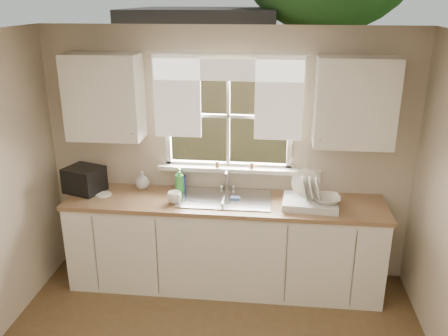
# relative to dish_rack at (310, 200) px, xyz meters

# --- Properties ---
(room_walls) EXTENTS (3.62, 4.02, 2.50)m
(room_walls) POSITION_rel_dish_rack_xyz_m (-0.80, -1.72, 0.27)
(room_walls) COLOR beige
(room_walls) RESTS_ON ground
(ceiling) EXTENTS (3.60, 4.00, 0.02)m
(ceiling) POSITION_rel_dish_rack_xyz_m (-0.80, -1.65, 1.53)
(ceiling) COLOR silver
(ceiling) RESTS_ON room_walls
(window) EXTENTS (1.38, 0.16, 1.06)m
(window) POSITION_rel_dish_rack_xyz_m (-0.80, 0.35, 0.51)
(window) COLOR white
(window) RESTS_ON room_walls
(curtains) EXTENTS (1.50, 0.03, 0.81)m
(curtains) POSITION_rel_dish_rack_xyz_m (-0.80, 0.30, 0.96)
(curtains) COLOR white
(curtains) RESTS_ON room_walls
(base_cabinets) EXTENTS (3.00, 0.62, 0.87)m
(base_cabinets) POSITION_rel_dish_rack_xyz_m (-0.80, 0.03, -0.54)
(base_cabinets) COLOR white
(base_cabinets) RESTS_ON ground
(countertop) EXTENTS (3.04, 0.65, 0.04)m
(countertop) POSITION_rel_dish_rack_xyz_m (-0.80, 0.03, -0.08)
(countertop) COLOR olive
(countertop) RESTS_ON base_cabinets
(upper_cabinet_left) EXTENTS (0.70, 0.33, 0.80)m
(upper_cabinet_left) POSITION_rel_dish_rack_xyz_m (-1.95, 0.17, 0.88)
(upper_cabinet_left) COLOR white
(upper_cabinet_left) RESTS_ON room_walls
(upper_cabinet_right) EXTENTS (0.70, 0.33, 0.80)m
(upper_cabinet_right) POSITION_rel_dish_rack_xyz_m (0.35, 0.17, 0.88)
(upper_cabinet_right) COLOR white
(upper_cabinet_right) RESTS_ON room_walls
(wall_outlet) EXTENTS (0.08, 0.01, 0.12)m
(wall_outlet) POSITION_rel_dish_rack_xyz_m (0.08, 0.33, 0.11)
(wall_outlet) COLOR beige
(wall_outlet) RESTS_ON room_walls
(sill_jars) EXTENTS (0.38, 0.04, 0.06)m
(sill_jars) POSITION_rel_dish_rack_xyz_m (-0.73, 0.29, 0.21)
(sill_jars) COLOR brown
(sill_jars) RESTS_ON window
(sink) EXTENTS (0.88, 0.52, 0.40)m
(sink) POSITION_rel_dish_rack_xyz_m (-0.80, 0.06, -0.13)
(sink) COLOR #B7B7BC
(sink) RESTS_ON countertop
(dish_rack) EXTENTS (0.53, 0.41, 0.31)m
(dish_rack) POSITION_rel_dish_rack_xyz_m (0.00, 0.00, 0.00)
(dish_rack) COLOR silver
(dish_rack) RESTS_ON countertop
(bowl) EXTENTS (0.26, 0.26, 0.06)m
(bowl) POSITION_rel_dish_rack_xyz_m (0.14, -0.05, 0.04)
(bowl) COLOR silver
(bowl) RESTS_ON dish_rack
(soap_bottle_a) EXTENTS (0.13, 0.13, 0.26)m
(soap_bottle_a) POSITION_rel_dish_rack_xyz_m (-1.26, 0.18, 0.07)
(soap_bottle_a) COLOR green
(soap_bottle_a) RESTS_ON countertop
(soap_bottle_b) EXTENTS (0.11, 0.12, 0.22)m
(soap_bottle_b) POSITION_rel_dish_rack_xyz_m (-1.26, 0.23, 0.05)
(soap_bottle_b) COLOR #2E42AD
(soap_bottle_b) RESTS_ON countertop
(soap_bottle_c) EXTENTS (0.18, 0.18, 0.19)m
(soap_bottle_c) POSITION_rel_dish_rack_xyz_m (-1.65, 0.24, 0.03)
(soap_bottle_c) COLOR beige
(soap_bottle_c) RESTS_ON countertop
(saucer) EXTENTS (0.16, 0.16, 0.01)m
(saucer) POSITION_rel_dish_rack_xyz_m (-1.99, 0.03, -0.06)
(saucer) COLOR white
(saucer) RESTS_ON countertop
(cup) EXTENTS (0.14, 0.14, 0.11)m
(cup) POSITION_rel_dish_rack_xyz_m (-1.26, -0.07, -0.01)
(cup) COLOR white
(cup) RESTS_ON countertop
(black_appliance) EXTENTS (0.42, 0.39, 0.25)m
(black_appliance) POSITION_rel_dish_rack_xyz_m (-2.20, 0.11, 0.06)
(black_appliance) COLOR black
(black_appliance) RESTS_ON countertop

